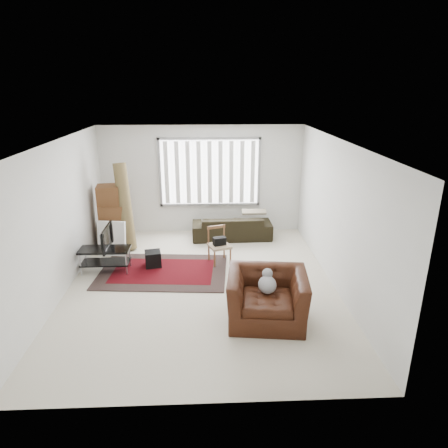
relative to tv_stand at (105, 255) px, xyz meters
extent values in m
plane|color=beige|center=(1.95, -0.68, -0.36)|extent=(6.00, 6.00, 0.00)
cube|color=white|center=(1.95, -0.68, 2.34)|extent=(5.00, 6.00, 0.02)
cube|color=silver|center=(1.95, 2.32, 0.99)|extent=(5.00, 0.02, 2.70)
cube|color=silver|center=(1.95, -3.68, 0.99)|extent=(5.00, 0.02, 2.70)
cube|color=silver|center=(-0.55, -0.68, 0.99)|extent=(0.02, 6.00, 2.70)
cube|color=silver|center=(4.45, -0.68, 0.99)|extent=(0.02, 6.00, 2.70)
cube|color=white|center=(2.15, 2.30, 1.19)|extent=(2.40, 0.01, 1.60)
cube|color=gray|center=(2.15, 2.28, 1.19)|extent=(2.52, 0.06, 1.72)
cube|color=white|center=(2.15, 2.24, 1.19)|extent=(2.40, 0.02, 1.55)
cube|color=black|center=(1.16, -0.08, -0.35)|extent=(2.67, 1.89, 0.02)
cube|color=#4E060D|center=(1.16, -0.08, -0.34)|extent=(2.10, 1.32, 0.00)
cube|color=black|center=(0.00, 0.00, 0.12)|extent=(1.00, 0.45, 0.04)
cube|color=black|center=(0.00, 0.00, -0.16)|extent=(0.96, 0.42, 0.03)
cylinder|color=#B2B2B7|center=(-0.45, -0.19, -0.11)|extent=(0.03, 0.03, 0.50)
cylinder|color=#B2B2B7|center=(0.45, -0.19, -0.11)|extent=(0.03, 0.03, 0.50)
cylinder|color=#B2B2B7|center=(-0.45, 0.19, -0.11)|extent=(0.03, 0.03, 0.50)
cylinder|color=#B2B2B7|center=(0.45, 0.19, -0.11)|extent=(0.03, 0.03, 0.50)
imported|color=black|center=(0.00, 0.00, 0.37)|extent=(0.11, 0.81, 0.47)
cube|color=black|center=(0.93, 0.18, -0.18)|extent=(0.37, 0.37, 0.32)
cube|color=brown|center=(-0.15, 1.35, -0.09)|extent=(0.66, 0.62, 0.54)
cube|color=brown|center=(-0.13, 1.32, 0.42)|extent=(0.60, 0.56, 0.49)
cube|color=brown|center=(-0.17, 1.37, 0.88)|extent=(0.55, 0.55, 0.43)
cube|color=silver|center=(-0.05, 0.84, 0.03)|extent=(0.63, 0.30, 0.78)
cylinder|color=brown|center=(0.21, 1.27, 0.63)|extent=(0.56, 0.72, 1.99)
imported|color=black|center=(2.68, 1.77, 0.01)|extent=(1.96, 0.88, 0.75)
cube|color=#8C755C|center=(2.32, 0.30, 0.03)|extent=(0.54, 0.54, 0.05)
cylinder|color=brown|center=(2.21, 0.07, -0.17)|extent=(0.04, 0.04, 0.39)
cylinder|color=brown|center=(2.55, 0.19, -0.17)|extent=(0.04, 0.04, 0.39)
cylinder|color=brown|center=(2.09, 0.41, -0.17)|extent=(0.04, 0.04, 0.39)
cylinder|color=brown|center=(2.43, 0.53, -0.17)|extent=(0.04, 0.04, 0.39)
cube|color=brown|center=(2.26, 0.48, 0.39)|extent=(0.39, 0.17, 0.06)
cube|color=brown|center=(2.09, 0.42, 0.23)|extent=(0.05, 0.05, 0.39)
cube|color=brown|center=(2.43, 0.54, 0.23)|extent=(0.05, 0.05, 0.39)
cube|color=black|center=(2.32, 0.30, 0.14)|extent=(0.30, 0.23, 0.17)
imported|color=#3A180B|center=(3.01, -1.90, 0.10)|extent=(1.37, 1.23, 0.92)
ellipsoid|color=#59595B|center=(3.01, -1.90, 0.24)|extent=(0.29, 0.36, 0.23)
sphere|color=#59595B|center=(3.03, -1.73, 0.38)|extent=(0.17, 0.17, 0.17)
camera|label=1|loc=(2.07, -7.48, 3.25)|focal=32.00mm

